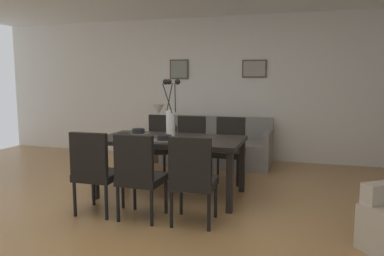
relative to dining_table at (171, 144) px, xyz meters
name	(u,v)px	position (x,y,z in m)	size (l,w,h in m)	color
ground_plane	(146,215)	(-0.01, -0.76, -0.66)	(9.00, 9.00, 0.00)	#A87A47
back_wall_panel	(216,88)	(-0.01, 2.49, 0.64)	(9.00, 0.10, 2.60)	silver
dining_table	(171,144)	(0.00, 0.00, 0.00)	(1.80, 0.95, 0.74)	black
dining_chair_near_left	(95,169)	(-0.55, -0.89, -0.15)	(0.44, 0.44, 0.92)	black
dining_chair_near_right	(159,142)	(-0.52, 0.90, -0.15)	(0.45, 0.45, 0.92)	black
dining_chair_far_left	(139,173)	(-0.02, -0.90, -0.15)	(0.45, 0.45, 0.92)	black
dining_chair_far_right	(190,144)	(-0.02, 0.87, -0.15)	(0.45, 0.45, 0.92)	black
dining_chair_mid_left	(192,176)	(0.55, -0.88, -0.15)	(0.47, 0.47, 0.92)	black
dining_chair_mid_right	(229,146)	(0.56, 0.90, -0.15)	(0.45, 0.45, 0.92)	black
centerpiece_vase	(171,115)	(0.00, 0.00, 0.36)	(0.21, 0.23, 0.73)	white
placemat_near_left	(124,138)	(-0.54, -0.21, 0.08)	(0.32, 0.32, 0.01)	#4C4742
bowl_near_left	(124,135)	(-0.54, -0.21, 0.12)	(0.17, 0.17, 0.07)	black
placemat_near_right	(138,133)	(-0.54, 0.21, 0.08)	(0.32, 0.32, 0.01)	#4C4742
bowl_near_right	(138,131)	(-0.54, 0.21, 0.12)	(0.17, 0.17, 0.07)	black
placemat_far_left	(164,140)	(0.00, -0.21, 0.08)	(0.32, 0.32, 0.01)	#4C4742
bowl_far_left	(164,137)	(0.00, -0.21, 0.12)	(0.17, 0.17, 0.07)	black
sofa	(217,148)	(0.17, 1.90, -0.39)	(1.84, 0.84, 0.80)	gray
side_table	(159,147)	(-0.89, 1.81, -0.40)	(0.36, 0.36, 0.52)	#33261E
table_lamp	(158,112)	(-0.89, 1.81, 0.23)	(0.22, 0.22, 0.51)	beige
framed_picture_left	(179,69)	(-0.71, 2.42, 0.99)	(0.36, 0.03, 0.37)	#473828
framed_picture_center	(254,69)	(0.71, 2.42, 0.99)	(0.44, 0.03, 0.32)	#473828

